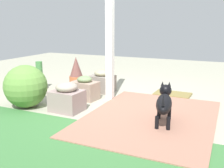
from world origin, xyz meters
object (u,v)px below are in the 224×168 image
object	(u,v)px
porch_pillar	(110,37)
stone_planter_nearest	(102,82)
stone_planter_near	(85,89)
stone_planter_mid	(67,98)
terracotta_pot_tall	(40,80)
round_shrub	(26,86)
dog	(164,102)
terracotta_pot_spiky	(76,73)
doormat	(172,94)

from	to	relation	value
porch_pillar	stone_planter_nearest	bearing A→B (deg)	-47.06
stone_planter_near	stone_planter_mid	bearing A→B (deg)	96.41
stone_planter_near	terracotta_pot_tall	bearing A→B (deg)	-11.13
stone_planter_mid	terracotta_pot_tall	size ratio (longest dim) A/B	0.83
porch_pillar	round_shrub	xyz separation A→B (m)	(1.05, 1.02, -0.77)
porch_pillar	stone_planter_nearest	world-z (taller)	porch_pillar
stone_planter_near	dog	xyz separation A→B (m)	(-1.59, 0.59, 0.11)
terracotta_pot_tall	dog	world-z (taller)	terracotta_pot_tall
stone_planter_nearest	round_shrub	world-z (taller)	round_shrub
stone_planter_nearest	stone_planter_mid	distance (m)	1.29
porch_pillar	stone_planter_near	size ratio (longest dim) A/B	4.51
stone_planter_nearest	dog	bearing A→B (deg)	142.27
stone_planter_nearest	terracotta_pot_tall	xyz separation A→B (m)	(1.26, 0.37, 0.01)
terracotta_pot_spiky	porch_pillar	bearing A→B (deg)	153.09
terracotta_pot_spiky	dog	xyz separation A→B (m)	(-2.24, 1.35, -0.00)
terracotta_pot_spiky	doormat	distance (m)	2.08
terracotta_pot_spiky	terracotta_pot_tall	world-z (taller)	terracotta_pot_spiky
stone_planter_near	round_shrub	bearing A→B (deg)	50.71
terracotta_pot_tall	dog	size ratio (longest dim) A/B	0.76
dog	round_shrub	bearing A→B (deg)	5.15
round_shrub	dog	bearing A→B (deg)	-174.85
terracotta_pot_tall	doormat	xyz separation A→B (m)	(-2.61, -0.72, -0.20)
terracotta_pot_tall	stone_planter_nearest	bearing A→B (deg)	-163.64
round_shrub	stone_planter_near	bearing A→B (deg)	-129.29
porch_pillar	terracotta_pot_tall	world-z (taller)	porch_pillar
stone_planter_near	round_shrub	distance (m)	1.03
porch_pillar	terracotta_pot_spiky	distance (m)	1.43
round_shrub	terracotta_pot_spiky	xyz separation A→B (m)	(0.01, -1.55, -0.04)
round_shrub	dog	world-z (taller)	round_shrub
stone_planter_mid	dog	xyz separation A→B (m)	(-1.51, -0.10, 0.09)
porch_pillar	stone_planter_nearest	size ratio (longest dim) A/B	4.54
round_shrub	terracotta_pot_tall	xyz separation A→B (m)	(0.57, -1.03, -0.14)
terracotta_pot_tall	dog	xyz separation A→B (m)	(-2.81, 0.83, 0.10)
porch_pillar	round_shrub	distance (m)	1.65
round_shrub	doormat	distance (m)	2.71
porch_pillar	terracotta_pot_spiky	world-z (taller)	porch_pillar
stone_planter_near	terracotta_pot_spiky	bearing A→B (deg)	-49.36
terracotta_pot_spiky	doormat	size ratio (longest dim) A/B	0.96
doormat	round_shrub	bearing A→B (deg)	40.54
doormat	dog	bearing A→B (deg)	97.18
stone_planter_near	stone_planter_mid	size ratio (longest dim) A/B	1.01
doormat	terracotta_pot_tall	bearing A→B (deg)	15.37
stone_planter_near	doormat	size ratio (longest dim) A/B	0.73
porch_pillar	doormat	bearing A→B (deg)	-143.80
terracotta_pot_tall	porch_pillar	bearing A→B (deg)	179.56
porch_pillar	terracotta_pot_tall	xyz separation A→B (m)	(1.61, -0.01, -0.91)
porch_pillar	terracotta_pot_tall	distance (m)	1.85
stone_planter_mid	terracotta_pot_tall	bearing A→B (deg)	-35.57
stone_planter_nearest	terracotta_pot_spiky	world-z (taller)	terracotta_pot_spiky
stone_planter_near	terracotta_pot_tall	distance (m)	1.24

